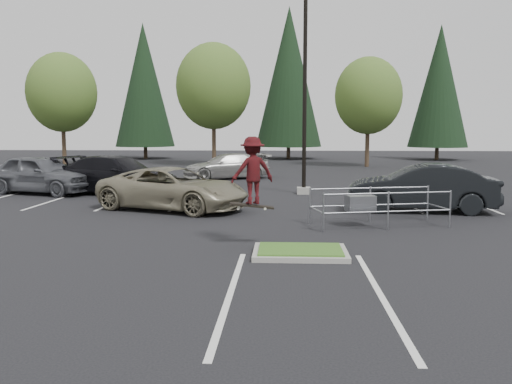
{
  "coord_description": "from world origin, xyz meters",
  "views": [
    {
      "loc": [
        -0.39,
        -12.52,
        2.97
      ],
      "look_at": [
        -1.12,
        1.5,
        1.31
      ],
      "focal_mm": 38.0,
      "sensor_mm": 36.0,
      "label": 1
    }
  ],
  "objects_px": {
    "car_far_silver": "(228,166)",
    "car_l_grey": "(40,174)",
    "decid_c": "(368,98)",
    "cart_corral": "(365,203)",
    "decid_b": "(213,89)",
    "skateboarder": "(252,171)",
    "decid_a": "(62,95)",
    "car_l_tan": "(172,188)",
    "conif_a": "(144,85)",
    "conif_b": "(289,77)",
    "car_r_charc": "(421,188)",
    "car_l_black": "(116,175)",
    "light_pole": "(305,92)",
    "conif_c": "(439,86)"
  },
  "relations": [
    {
      "from": "conif_c",
      "to": "decid_c",
      "type": "bearing_deg",
      "value": -129.64
    },
    {
      "from": "decid_b",
      "to": "conif_b",
      "type": "bearing_deg",
      "value": 58.91
    },
    {
      "from": "cart_corral",
      "to": "car_l_tan",
      "type": "distance_m",
      "value": 7.26
    },
    {
      "from": "decid_c",
      "to": "car_l_black",
      "type": "bearing_deg",
      "value": -127.35
    },
    {
      "from": "car_l_tan",
      "to": "car_far_silver",
      "type": "xyz_separation_m",
      "value": [
        0.79,
        12.2,
        -0.03
      ]
    },
    {
      "from": "light_pole",
      "to": "conif_a",
      "type": "distance_m",
      "value": 31.63
    },
    {
      "from": "car_l_tan",
      "to": "conif_b",
      "type": "bearing_deg",
      "value": 14.28
    },
    {
      "from": "conif_c",
      "to": "cart_corral",
      "type": "xyz_separation_m",
      "value": [
        -11.94,
        -35.6,
        -6.13
      ]
    },
    {
      "from": "skateboarder",
      "to": "car_l_grey",
      "type": "bearing_deg",
      "value": -68.91
    },
    {
      "from": "conif_a",
      "to": "conif_b",
      "type": "height_order",
      "value": "conif_b"
    },
    {
      "from": "conif_c",
      "to": "car_far_silver",
      "type": "height_order",
      "value": "conif_c"
    },
    {
      "from": "car_l_grey",
      "to": "cart_corral",
      "type": "bearing_deg",
      "value": -101.69
    },
    {
      "from": "car_l_tan",
      "to": "decid_b",
      "type": "bearing_deg",
      "value": 25.6
    },
    {
      "from": "decid_b",
      "to": "skateboarder",
      "type": "distance_m",
      "value": 30.21
    },
    {
      "from": "decid_a",
      "to": "decid_b",
      "type": "relative_size",
      "value": 0.92
    },
    {
      "from": "conif_a",
      "to": "car_r_charc",
      "type": "xyz_separation_m",
      "value": [
        18.5,
        -33.0,
        -6.25
      ]
    },
    {
      "from": "decid_a",
      "to": "car_l_black",
      "type": "relative_size",
      "value": 1.5
    },
    {
      "from": "decid_a",
      "to": "car_l_tan",
      "type": "xyz_separation_m",
      "value": [
        13.51,
        -23.03,
        -4.81
      ]
    },
    {
      "from": "decid_c",
      "to": "conif_b",
      "type": "bearing_deg",
      "value": 119.32
    },
    {
      "from": "decid_a",
      "to": "car_r_charc",
      "type": "distance_m",
      "value": 32.55
    },
    {
      "from": "car_far_silver",
      "to": "cart_corral",
      "type": "bearing_deg",
      "value": -2.82
    },
    {
      "from": "car_l_tan",
      "to": "car_l_black",
      "type": "xyz_separation_m",
      "value": [
        -3.5,
        4.5,
        0.09
      ]
    },
    {
      "from": "conif_b",
      "to": "cart_corral",
      "type": "height_order",
      "value": "conif_b"
    },
    {
      "from": "car_l_tan",
      "to": "car_far_silver",
      "type": "bearing_deg",
      "value": 18.22
    },
    {
      "from": "decid_b",
      "to": "car_far_silver",
      "type": "relative_size",
      "value": 1.89
    },
    {
      "from": "conif_b",
      "to": "conif_c",
      "type": "relative_size",
      "value": 1.16
    },
    {
      "from": "decid_c",
      "to": "car_l_tan",
      "type": "bearing_deg",
      "value": -114.68
    },
    {
      "from": "conif_a",
      "to": "cart_corral",
      "type": "relative_size",
      "value": 3.08
    },
    {
      "from": "skateboarder",
      "to": "car_l_tan",
      "type": "bearing_deg",
      "value": -84.55
    },
    {
      "from": "light_pole",
      "to": "car_l_grey",
      "type": "bearing_deg",
      "value": -177.61
    },
    {
      "from": "decid_c",
      "to": "car_l_grey",
      "type": "relative_size",
      "value": 1.6
    },
    {
      "from": "light_pole",
      "to": "conif_b",
      "type": "relative_size",
      "value": 0.7
    },
    {
      "from": "car_l_black",
      "to": "decid_b",
      "type": "bearing_deg",
      "value": 13.29
    },
    {
      "from": "skateboarder",
      "to": "car_l_black",
      "type": "bearing_deg",
      "value": -80.43
    },
    {
      "from": "decid_a",
      "to": "decid_c",
      "type": "relative_size",
      "value": 1.06
    },
    {
      "from": "car_far_silver",
      "to": "car_l_grey",
      "type": "bearing_deg",
      "value": -68.79
    },
    {
      "from": "light_pole",
      "to": "conif_c",
      "type": "distance_m",
      "value": 30.72
    },
    {
      "from": "light_pole",
      "to": "decid_b",
      "type": "height_order",
      "value": "light_pole"
    },
    {
      "from": "decid_c",
      "to": "car_r_charc",
      "type": "bearing_deg",
      "value": -93.74
    },
    {
      "from": "decid_b",
      "to": "conif_c",
      "type": "bearing_deg",
      "value": 24.14
    },
    {
      "from": "car_l_black",
      "to": "car_l_grey",
      "type": "height_order",
      "value": "car_l_grey"
    },
    {
      "from": "decid_b",
      "to": "car_l_tan",
      "type": "relative_size",
      "value": 1.73
    },
    {
      "from": "decid_b",
      "to": "car_r_charc",
      "type": "distance_m",
      "value": 26.29
    },
    {
      "from": "decid_a",
      "to": "decid_c",
      "type": "bearing_deg",
      "value": -0.48
    },
    {
      "from": "skateboarder",
      "to": "car_l_tan",
      "type": "relative_size",
      "value": 0.33
    },
    {
      "from": "light_pole",
      "to": "cart_corral",
      "type": "relative_size",
      "value": 2.4
    },
    {
      "from": "decid_b",
      "to": "decid_c",
      "type": "height_order",
      "value": "decid_b"
    },
    {
      "from": "conif_c",
      "to": "car_l_tan",
      "type": "relative_size",
      "value": 2.24
    },
    {
      "from": "cart_corral",
      "to": "car_r_charc",
      "type": "height_order",
      "value": "car_r_charc"
    },
    {
      "from": "cart_corral",
      "to": "car_l_black",
      "type": "xyz_separation_m",
      "value": [
        -10.06,
        7.6,
        0.15
      ]
    }
  ]
}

